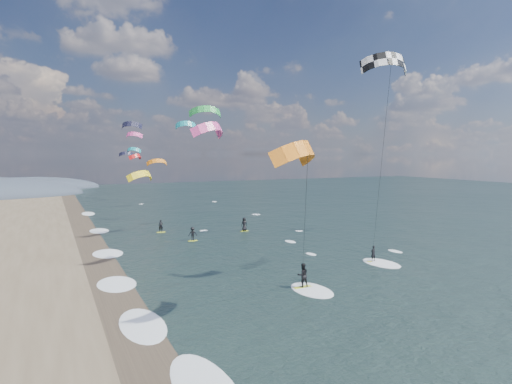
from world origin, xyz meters
name	(u,v)px	position (x,y,z in m)	size (l,w,h in m)	color
ground	(362,328)	(0.00, 0.00, 0.00)	(260.00, 260.00, 0.00)	black
wet_sand_strip	(121,305)	(-12.00, 10.00, 0.00)	(3.00, 240.00, 0.00)	#382D23
kitesurfer_near_a	(388,114)	(8.04, 6.94, 13.18)	(7.53, 8.51, 17.91)	#C8D926
kitesurfer_near_b	(308,196)	(-1.47, 3.60, 7.41)	(7.23, 9.18, 11.64)	#C8D926
far_kitesurfers	(209,229)	(1.60, 30.72, 0.86)	(11.12, 7.80, 1.82)	#C8D926
bg_kite_field	(152,143)	(-0.37, 52.68, 11.86)	(12.01, 74.18, 9.15)	orange
shoreline_surf	(127,284)	(-10.80, 14.75, 0.00)	(2.40, 79.40, 0.11)	white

